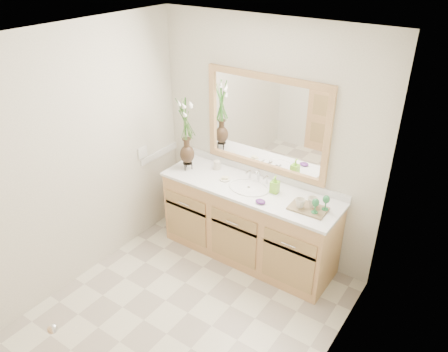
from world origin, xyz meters
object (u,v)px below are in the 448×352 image
Objects in this scene: flower_vase at (186,125)px; tray at (308,208)px; tumbler at (217,165)px; soap_bottle at (275,185)px.

tray is (1.38, 0.01, -0.48)m from flower_vase.
soap_bottle reaches higher than tumbler.
tumbler reaches higher than tray.
soap_bottle is at bearing 165.05° from tray.
flower_vase reaches higher than tumbler.
soap_bottle reaches higher than tray.
flower_vase is at bearing -145.46° from tumbler.
tumbler is at bearing 169.61° from tray.
tumbler is 1.14m from tray.
tray is at bearing -16.79° from soap_bottle.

